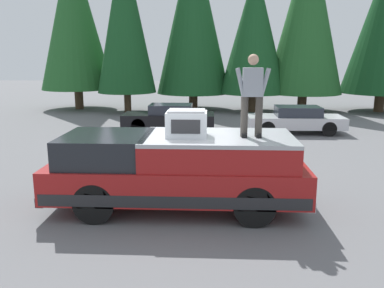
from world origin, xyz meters
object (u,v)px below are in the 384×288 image
(pickup_truck, at_px, (177,170))
(parked_car_black, at_px, (169,117))
(person_on_truck_bed, at_px, (252,93))
(parked_car_silver, at_px, (296,120))
(compressor_unit, at_px, (187,123))

(pickup_truck, height_order, parked_car_black, pickup_truck)
(pickup_truck, xyz_separation_m, person_on_truck_bed, (-0.08, -1.56, 1.68))
(parked_car_silver, bearing_deg, pickup_truck, 154.25)
(pickup_truck, bearing_deg, parked_car_black, 7.04)
(pickup_truck, relative_size, person_on_truck_bed, 3.28)
(person_on_truck_bed, bearing_deg, pickup_truck, 87.14)
(person_on_truck_bed, distance_m, parked_car_black, 10.22)
(pickup_truck, bearing_deg, compressor_unit, -116.77)
(compressor_unit, relative_size, parked_car_silver, 0.20)
(pickup_truck, bearing_deg, parked_car_silver, -25.75)
(pickup_truck, distance_m, person_on_truck_bed, 2.29)
(parked_car_silver, xyz_separation_m, parked_car_black, (0.47, 5.57, 0.00))
(parked_car_silver, relative_size, parked_car_black, 1.00)
(person_on_truck_bed, distance_m, parked_car_silver, 9.80)
(pickup_truck, bearing_deg, person_on_truck_bed, -92.86)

